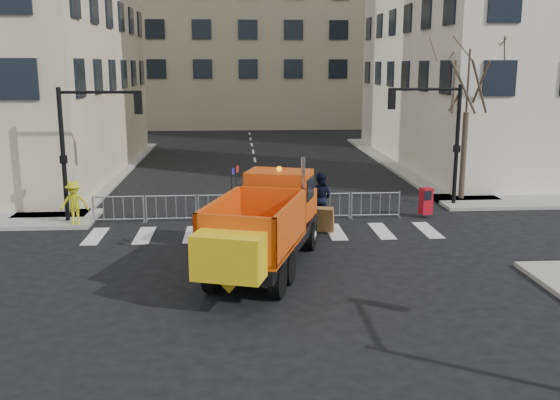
{
  "coord_description": "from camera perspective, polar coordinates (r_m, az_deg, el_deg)",
  "views": [
    {
      "loc": [
        -1.22,
        -17.25,
        6.26
      ],
      "look_at": [
        0.17,
        2.5,
        1.93
      ],
      "focal_mm": 40.0,
      "sensor_mm": 36.0,
      "label": 1
    }
  ],
  "objects": [
    {
      "name": "plow_truck",
      "position": [
        18.98,
        -1.44,
        -2.16
      ],
      "size": [
        4.88,
        9.06,
        3.41
      ],
      "rotation": [
        0.0,
        0.0,
        1.26
      ],
      "color": "black",
      "rests_on": "ground"
    },
    {
      "name": "street_tree",
      "position": [
        29.75,
        16.62,
        6.98
      ],
      "size": [
        3.0,
        3.0,
        7.5
      ],
      "primitive_type": null,
      "color": "#382B21",
      "rests_on": "ground"
    },
    {
      "name": "traffic_light_left",
      "position": [
        25.91,
        -19.2,
        3.74
      ],
      "size": [
        0.18,
        0.18,
        5.4
      ],
      "primitive_type": "cylinder",
      "color": "black",
      "rests_on": "ground"
    },
    {
      "name": "sidewalk_back",
      "position": [
        26.51,
        -1.28,
        -1.17
      ],
      "size": [
        64.0,
        5.0,
        0.15
      ],
      "primitive_type": "cube",
      "color": "gray",
      "rests_on": "ground"
    },
    {
      "name": "building_far",
      "position": [
        69.5,
        -3.15,
        17.05
      ],
      "size": [
        30.0,
        18.0,
        24.0
      ],
      "primitive_type": "cube",
      "color": "tan",
      "rests_on": "ground"
    },
    {
      "name": "cop_a",
      "position": [
        24.19,
        2.06,
        -0.5
      ],
      "size": [
        0.74,
        0.58,
        1.79
      ],
      "primitive_type": "imported",
      "rotation": [
        0.0,
        0.0,
        3.4
      ],
      "color": "black",
      "rests_on": "ground"
    },
    {
      "name": "worker",
      "position": [
        25.42,
        -18.31,
        -0.25
      ],
      "size": [
        1.13,
        0.68,
        1.7
      ],
      "primitive_type": "imported",
      "rotation": [
        0.0,
        0.0,
        0.04
      ],
      "color": "gold",
      "rests_on": "sidewalk_back"
    },
    {
      "name": "cop_b",
      "position": [
        25.03,
        3.7,
        0.23
      ],
      "size": [
        1.24,
        1.14,
        2.05
      ],
      "primitive_type": "imported",
      "rotation": [
        0.0,
        0.0,
        2.68
      ],
      "color": "black",
      "rests_on": "ground"
    },
    {
      "name": "traffic_light_right",
      "position": [
        28.68,
        15.87,
        4.73
      ],
      "size": [
        0.18,
        0.18,
        5.4
      ],
      "primitive_type": "cylinder",
      "color": "black",
      "rests_on": "ground"
    },
    {
      "name": "crowd_barriers",
      "position": [
        25.5,
        -2.87,
        -0.63
      ],
      "size": [
        12.6,
        0.6,
        1.1
      ],
      "primitive_type": null,
      "color": "#9EA0A5",
      "rests_on": "ground"
    },
    {
      "name": "cop_c",
      "position": [
        22.98,
        -0.43,
        -1.24
      ],
      "size": [
        0.99,
        1.04,
        1.74
      ],
      "primitive_type": "imported",
      "rotation": [
        0.0,
        0.0,
        3.99
      ],
      "color": "black",
      "rests_on": "ground"
    },
    {
      "name": "newspaper_box",
      "position": [
        26.56,
        13.2,
        -0.09
      ],
      "size": [
        0.53,
        0.5,
        1.1
      ],
      "primitive_type": "cube",
      "rotation": [
        0.0,
        0.0,
        0.25
      ],
      "color": "#AF0D1B",
      "rests_on": "sidewalk_back"
    },
    {
      "name": "ground",
      "position": [
        18.39,
        0.01,
        -7.57
      ],
      "size": [
        120.0,
        120.0,
        0.0
      ],
      "primitive_type": "plane",
      "color": "black",
      "rests_on": "ground"
    }
  ]
}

